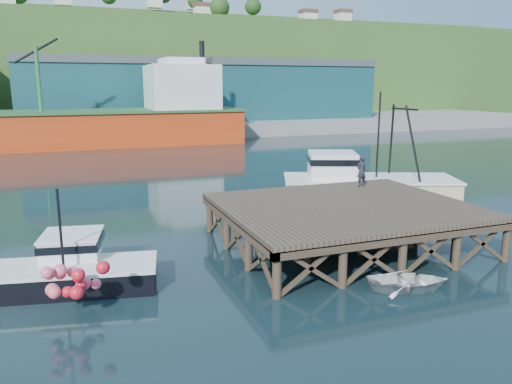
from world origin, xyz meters
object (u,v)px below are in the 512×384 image
boat_black (69,268)px  dinghy (409,281)px  dockworker (361,171)px  trawler (366,183)px

boat_black → dinghy: size_ratio=2.27×
boat_black → dockworker: (16.15, 4.27, 2.26)m
boat_black → trawler: trawler is taller
dinghy → trawler: bearing=-7.9°
dinghy → dockworker: dockworker is taller
boat_black → trawler: 20.03m
boat_black → trawler: size_ratio=0.60×
boat_black → dockworker: 16.86m
trawler → dinghy: 13.89m
dinghy → dockworker: (3.61, 9.31, 2.71)m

